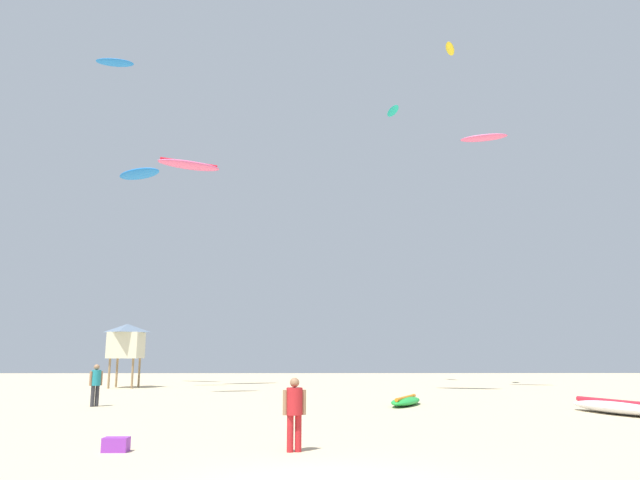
{
  "coord_description": "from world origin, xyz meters",
  "views": [
    {
      "loc": [
        -0.3,
        -10.49,
        2.17
      ],
      "look_at": [
        0.0,
        21.82,
        8.36
      ],
      "focal_mm": 33.53,
      "sensor_mm": 36.0,
      "label": 1
    }
  ],
  "objects": [
    {
      "name": "person_foreground",
      "position": [
        -0.76,
        3.63,
        0.96
      ],
      "size": [
        0.53,
        0.37,
        1.64
      ],
      "rotation": [
        0.0,
        0.0,
        4.94
      ],
      "color": "#B21E23",
      "rests_on": "ground"
    },
    {
      "name": "person_midground",
      "position": [
        -9.58,
        15.6,
        1.02
      ],
      "size": [
        0.44,
        0.45,
        1.75
      ],
      "rotation": [
        0.0,
        0.0,
        2.37
      ],
      "color": "#2D2D33",
      "rests_on": "ground"
    },
    {
      "name": "kite_grounded_near",
      "position": [
        10.85,
        12.06,
        0.25
      ],
      "size": [
        2.54,
        4.53,
        0.53
      ],
      "color": "white",
      "rests_on": "ground"
    },
    {
      "name": "kite_grounded_mid",
      "position": [
        3.64,
        15.97,
        0.19
      ],
      "size": [
        2.16,
        3.42,
        0.4
      ],
      "color": "green",
      "rests_on": "ground"
    },
    {
      "name": "lifeguard_tower",
      "position": [
        -12.79,
        29.79,
        3.05
      ],
      "size": [
        2.3,
        2.3,
        4.15
      ],
      "color": "#8C704C",
      "rests_on": "ground"
    },
    {
      "name": "cooler_box",
      "position": [
        -4.79,
        3.69,
        0.16
      ],
      "size": [
        0.56,
        0.36,
        0.32
      ],
      "primitive_type": "cube",
      "color": "purple",
      "rests_on": "ground"
    },
    {
      "name": "kite_aloft_0",
      "position": [
        10.97,
        27.2,
        16.35
      ],
      "size": [
        3.18,
        1.8,
        0.41
      ],
      "color": "#E5598C"
    },
    {
      "name": "kite_aloft_1",
      "position": [
        -9.17,
        29.94,
        15.29
      ],
      "size": [
        4.51,
        3.14,
        0.57
      ],
      "color": "#E5598C"
    },
    {
      "name": "kite_aloft_3",
      "position": [
        9.2,
        28.05,
        23.25
      ],
      "size": [
        1.19,
        2.09,
        0.26
      ],
      "color": "yellow"
    },
    {
      "name": "kite_aloft_4",
      "position": [
        5.96,
        34.42,
        21.3
      ],
      "size": [
        1.06,
        2.38,
        0.39
      ],
      "color": "#19B29E"
    },
    {
      "name": "kite_aloft_5",
      "position": [
        -13.66,
        33.26,
        15.65
      ],
      "size": [
        4.0,
        2.86,
        0.83
      ],
      "color": "blue"
    },
    {
      "name": "kite_aloft_6",
      "position": [
        -13.23,
        25.34,
        20.7
      ],
      "size": [
        2.46,
        1.1,
        0.47
      ],
      "color": "blue"
    }
  ]
}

